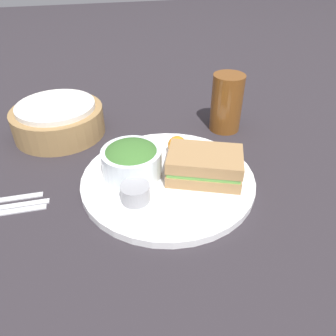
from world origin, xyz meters
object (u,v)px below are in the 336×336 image
Objects in this scene: plate at (168,179)px; sandwich at (204,165)px; salad_bowl at (132,159)px; dressing_cup at (135,193)px; bread_basket at (58,120)px; drink_glass at (227,103)px.

sandwich is (0.07, -0.02, 0.03)m from plate.
plate is 2.91× the size of salad_bowl.
bread_basket is (-0.13, 0.30, 0.01)m from dressing_cup.
salad_bowl is (-0.06, 0.03, 0.04)m from plate.
drink_glass is at bearing 41.39° from dressing_cup.
salad_bowl is 0.08m from dressing_cup.
drink_glass reaches higher than bread_basket.
drink_glass is at bearing -10.51° from bread_basket.
salad_bowl is 0.26m from bread_basket.
plate is 0.09m from dressing_cup.
sandwich is 0.14m from salad_bowl.
plate is 2.06× the size of sandwich.
plate is at bearing -50.54° from bread_basket.
plate is 0.08m from salad_bowl.
dressing_cup is (-0.14, -0.03, -0.01)m from sandwich.
drink_glass is (0.25, 0.15, 0.02)m from salad_bowl.
sandwich is at bearing -121.92° from drink_glass.
drink_glass is (0.26, 0.23, 0.04)m from dressing_cup.
sandwich is 3.13× the size of dressing_cup.
salad_bowl is at bearing 161.61° from sandwich.
drink_glass reaches higher than dressing_cup.
salad_bowl is 0.84× the size of drink_glass.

